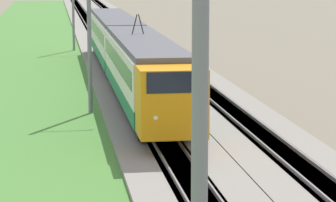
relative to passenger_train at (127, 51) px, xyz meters
name	(u,v)px	position (x,y,z in m)	size (l,w,h in m)	color
ballast_main	(121,76)	(4.20, 0.00, -2.24)	(240.00, 4.40, 0.30)	gray
ballast_adjacent	(185,75)	(4.20, -4.45, -2.24)	(240.00, 4.40, 0.30)	gray
track_main	(121,76)	(4.20, 0.00, -2.23)	(240.00, 1.57, 0.45)	#4C4238
track_adjacent	(185,75)	(4.20, -4.45, -2.23)	(240.00, 1.57, 0.45)	#4C4238
grass_verge	(40,79)	(4.20, 5.53, -2.33)	(240.00, 13.85, 0.12)	#4C8438
passenger_train	(127,51)	(0.00, 0.00, 0.00)	(39.98, 2.83, 5.09)	orange
catenary_mast_mid	(90,27)	(-9.12, 2.71, 2.23)	(0.22, 2.56, 8.94)	slate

